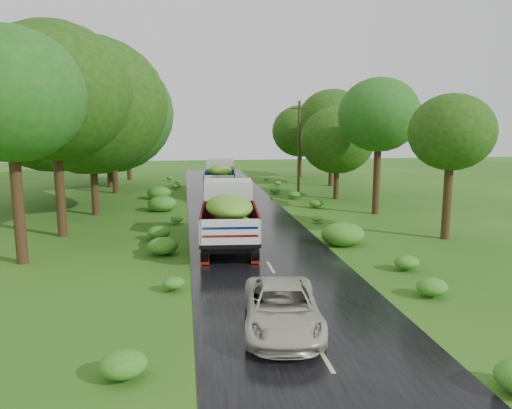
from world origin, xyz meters
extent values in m
plane|color=#1D4E10|center=(0.00, 0.00, 0.00)|extent=(120.00, 120.00, 0.00)
cube|color=black|center=(0.00, 5.00, 0.01)|extent=(6.50, 80.00, 0.02)
cube|color=#BFB78C|center=(0.00, -4.00, 0.02)|extent=(0.12, 1.60, 0.00)
cube|color=#BFB78C|center=(0.00, 0.00, 0.02)|extent=(0.12, 1.60, 0.00)
cube|color=#BFB78C|center=(0.00, 4.00, 0.02)|extent=(0.12, 1.60, 0.00)
cube|color=#BFB78C|center=(0.00, 8.00, 0.02)|extent=(0.12, 1.60, 0.00)
cube|color=#BFB78C|center=(0.00, 12.00, 0.02)|extent=(0.12, 1.60, 0.00)
cube|color=#BFB78C|center=(0.00, 16.00, 0.02)|extent=(0.12, 1.60, 0.00)
cube|color=#BFB78C|center=(0.00, 20.00, 0.02)|extent=(0.12, 1.60, 0.00)
cube|color=#BFB78C|center=(0.00, 24.00, 0.02)|extent=(0.12, 1.60, 0.00)
cube|color=#BFB78C|center=(0.00, 28.00, 0.02)|extent=(0.12, 1.60, 0.00)
cube|color=#BFB78C|center=(0.00, 32.00, 0.02)|extent=(0.12, 1.60, 0.00)
cube|color=#BFB78C|center=(0.00, 36.00, 0.02)|extent=(0.12, 1.60, 0.00)
cube|color=#BFB78C|center=(0.00, 40.00, 0.02)|extent=(0.12, 1.60, 0.00)
cube|color=black|center=(-1.39, 7.42, 0.71)|extent=(2.34, 6.26, 0.30)
cylinder|color=black|center=(-2.27, 9.73, 0.54)|extent=(0.39, 1.11, 1.09)
cylinder|color=black|center=(-0.17, 9.57, 0.54)|extent=(0.39, 1.11, 1.09)
cylinder|color=black|center=(-2.55, 6.11, 0.54)|extent=(0.39, 1.11, 1.09)
cylinder|color=black|center=(-0.44, 5.95, 0.54)|extent=(0.39, 1.11, 1.09)
cylinder|color=black|center=(-2.63, 5.00, 0.54)|extent=(0.39, 1.11, 1.09)
cylinder|color=black|center=(-0.53, 4.84, 0.54)|extent=(0.39, 1.11, 1.09)
cube|color=maroon|center=(-2.66, 4.63, 0.30)|extent=(0.37, 0.07, 0.49)
cube|color=maroon|center=(-0.56, 4.47, 0.30)|extent=(0.37, 0.07, 0.49)
cube|color=silver|center=(-1.20, 9.87, 1.89)|extent=(2.56, 2.25, 2.07)
cube|color=black|center=(-1.48, 6.28, 0.95)|extent=(2.85, 4.86, 0.17)
cube|color=#460E0C|center=(-2.68, 6.38, 1.55)|extent=(0.44, 4.68, 1.03)
cube|color=#460E0C|center=(-0.27, 6.19, 1.55)|extent=(0.44, 4.68, 1.03)
cube|color=#460E0C|center=(-1.30, 8.57, 1.55)|extent=(2.50, 0.28, 1.03)
cube|color=silver|center=(-1.65, 3.99, 1.55)|extent=(2.50, 0.28, 1.03)
ellipsoid|color=#50901A|center=(-1.48, 6.28, 2.20)|extent=(2.40, 4.08, 1.09)
cube|color=black|center=(-0.57, 24.42, 0.67)|extent=(2.29, 5.95, 0.29)
cylinder|color=black|center=(-1.38, 26.62, 0.52)|extent=(0.38, 1.05, 1.03)
cylinder|color=black|center=(0.61, 26.44, 0.52)|extent=(0.38, 1.05, 1.03)
cylinder|color=black|center=(-1.69, 23.20, 0.52)|extent=(0.38, 1.05, 1.03)
cylinder|color=black|center=(0.31, 23.02, 0.52)|extent=(0.38, 1.05, 1.03)
cylinder|color=black|center=(-1.78, 22.14, 0.52)|extent=(0.38, 1.05, 1.03)
cylinder|color=black|center=(0.21, 21.97, 0.52)|extent=(0.38, 1.05, 1.03)
cube|color=maroon|center=(-1.81, 21.79, 0.29)|extent=(0.35, 0.07, 0.46)
cube|color=maroon|center=(0.18, 21.62, 0.29)|extent=(0.35, 0.07, 0.46)
cube|color=silver|center=(-0.37, 26.74, 1.80)|extent=(2.44, 2.16, 1.96)
cube|color=black|center=(-0.67, 23.34, 0.90)|extent=(2.76, 4.63, 0.17)
cube|color=navy|center=(-1.81, 23.45, 1.47)|extent=(0.48, 4.43, 0.98)
cube|color=navy|center=(0.47, 23.24, 1.47)|extent=(0.48, 4.43, 0.98)
cube|color=navy|center=(-0.48, 25.51, 1.47)|extent=(2.37, 0.29, 0.98)
cube|color=silver|center=(-0.86, 21.18, 1.47)|extent=(2.37, 0.29, 0.98)
ellipsoid|color=#50901A|center=(-0.67, 23.34, 2.09)|extent=(2.32, 3.89, 1.03)
imported|color=beige|center=(-0.73, -2.10, 0.66)|extent=(2.68, 4.85, 1.29)
cylinder|color=#382616|center=(5.41, 22.38, 3.70)|extent=(0.27, 0.27, 7.41)
cube|color=#382616|center=(5.41, 22.38, 6.85)|extent=(1.23, 0.59, 0.09)
cylinder|color=black|center=(-10.28, 6.15, 3.97)|extent=(0.47, 0.47, 7.94)
ellipsoid|color=#173C0B|center=(-10.28, 6.15, 6.99)|extent=(3.48, 3.48, 3.13)
cylinder|color=black|center=(-9.77, 11.13, 4.19)|extent=(0.48, 0.48, 8.38)
ellipsoid|color=#173C0B|center=(-9.77, 11.13, 7.37)|extent=(3.93, 3.93, 3.53)
cylinder|color=black|center=(-9.06, 17.03, 3.90)|extent=(0.47, 0.47, 7.79)
ellipsoid|color=#173C0B|center=(-9.06, 17.03, 6.86)|extent=(4.35, 4.35, 3.92)
cylinder|color=black|center=(-11.97, 20.31, 4.08)|extent=(0.48, 0.48, 8.16)
ellipsoid|color=#173C0B|center=(-11.97, 20.31, 7.18)|extent=(4.58, 4.58, 4.12)
cylinder|color=black|center=(-9.08, 26.72, 3.89)|extent=(0.47, 0.47, 7.78)
ellipsoid|color=#173C0B|center=(-9.08, 26.72, 6.85)|extent=(3.78, 3.78, 3.40)
cylinder|color=black|center=(-10.07, 30.69, 3.73)|extent=(0.46, 0.46, 7.46)
ellipsoid|color=#173C0B|center=(-10.07, 30.69, 6.56)|extent=(4.84, 4.84, 4.36)
cylinder|color=black|center=(-8.93, 36.33, 4.19)|extent=(0.48, 0.48, 8.38)
ellipsoid|color=#173C0B|center=(-8.93, 36.33, 7.37)|extent=(3.50, 3.50, 3.15)
cylinder|color=black|center=(9.68, 7.73, 3.06)|extent=(0.43, 0.43, 6.13)
ellipsoid|color=#1A5314|center=(9.68, 7.73, 5.39)|extent=(2.91, 2.91, 2.62)
cylinder|color=black|center=(8.75, 14.80, 3.58)|extent=(0.45, 0.45, 7.17)
ellipsoid|color=#1A5314|center=(8.75, 14.80, 6.31)|extent=(3.21, 3.21, 2.89)
cylinder|color=black|center=(8.10, 21.20, 2.55)|extent=(0.40, 0.40, 5.09)
ellipsoid|color=#1A5314|center=(8.10, 21.20, 4.48)|extent=(3.36, 3.36, 3.02)
cylinder|color=black|center=(9.92, 28.67, 3.35)|extent=(0.44, 0.44, 6.71)
ellipsoid|color=#1A5314|center=(9.92, 28.67, 5.90)|extent=(3.55, 3.55, 3.20)
cylinder|color=black|center=(8.77, 36.23, 2.74)|extent=(0.41, 0.41, 5.48)
ellipsoid|color=#1A5314|center=(8.77, 36.23, 4.83)|extent=(3.46, 3.46, 3.12)
camera|label=1|loc=(-3.42, -15.44, 5.98)|focal=35.00mm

